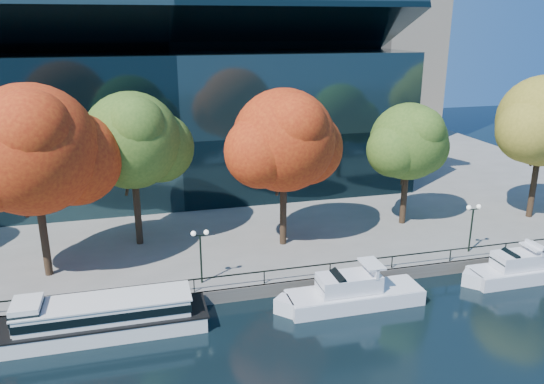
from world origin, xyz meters
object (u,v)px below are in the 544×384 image
object	(u,v)px
tree_1	(35,153)
lamp_1	(200,244)
tour_boat	(92,318)
tree_3	(286,143)
tree_2	(134,143)
cruiser_near	(349,293)
cruiser_far	(516,269)
lamp_2	(473,217)
tree_4	(410,143)

from	to	relation	value
tree_1	lamp_1	xyz separation A→B (m)	(10.63, -4.11, -6.30)
tour_boat	tree_3	bearing A→B (deg)	30.11
lamp_1	tree_2	bearing A→B (deg)	115.35
cruiser_near	cruiser_far	distance (m)	13.81
cruiser_near	lamp_2	xyz separation A→B (m)	(12.13, 4.04, 3.03)
tree_1	tree_3	size ratio (longest dim) A/B	1.08
tree_3	lamp_2	bearing A→B (deg)	-20.80
cruiser_far	tree_3	world-z (taller)	tree_3
tree_1	tree_3	xyz separation A→B (m)	(18.38, 1.24, -0.56)
tree_4	lamp_1	xyz separation A→B (m)	(-19.84, -7.30, -4.60)
tree_1	cruiser_near	bearing A→B (deg)	-21.86
cruiser_near	cruiser_far	bearing A→B (deg)	1.40
tree_1	tree_4	distance (m)	30.68
tree_2	lamp_2	bearing A→B (deg)	-18.12
tour_boat	tree_3	distance (m)	19.38
tree_2	lamp_2	xyz separation A→B (m)	(25.82, -8.45, -5.73)
tree_3	tree_4	xyz separation A→B (m)	(12.09, 1.95, -1.14)
tree_2	tree_1	bearing A→B (deg)	-146.78
cruiser_far	tree_2	world-z (taller)	tree_2
cruiser_far	lamp_1	bearing A→B (deg)	171.04
cruiser_far	lamp_1	world-z (taller)	lamp_1
tree_1	tree_3	distance (m)	18.43
tour_boat	tree_4	xyz separation A→B (m)	(27.15, 10.68, 7.39)
tour_boat	cruiser_near	world-z (taller)	cruiser_near
cruiser_far	tour_boat	bearing A→B (deg)	179.41
cruiser_near	tree_3	xyz separation A→B (m)	(-1.94, 9.39, 8.77)
tour_boat	tree_2	size ratio (longest dim) A/B	1.16
tree_4	lamp_1	world-z (taller)	tree_4
cruiser_near	lamp_1	xyz separation A→B (m)	(-9.69, 4.04, 3.03)
cruiser_near	tree_3	world-z (taller)	tree_3
tour_boat	lamp_2	world-z (taller)	lamp_2
cruiser_near	tree_3	size ratio (longest dim) A/B	0.81
lamp_1	lamp_2	world-z (taller)	same
cruiser_near	tree_2	size ratio (longest dim) A/B	0.83
tree_4	lamp_1	bearing A→B (deg)	-159.80
tour_boat	cruiser_far	bearing A→B (deg)	-0.59
tour_boat	cruiser_near	xyz separation A→B (m)	(17.00, -0.66, -0.24)
tour_boat	tree_1	xyz separation A→B (m)	(-3.32, 7.49, 9.09)
cruiser_far	tree_3	distance (m)	20.18
tour_boat	lamp_1	bearing A→B (deg)	24.84
tree_1	tree_3	bearing A→B (deg)	3.86
tree_2	lamp_1	size ratio (longest dim) A/B	3.17
tree_2	lamp_1	bearing A→B (deg)	-64.65
cruiser_near	cruiser_far	xyz separation A→B (m)	(13.80, 0.34, -0.03)
cruiser_far	tree_4	bearing A→B (deg)	108.38
tree_1	tree_4	size ratio (longest dim) A/B	1.26
tree_3	tree_4	world-z (taller)	tree_3
cruiser_far	tree_3	size ratio (longest dim) A/B	0.68
tree_3	tree_4	size ratio (longest dim) A/B	1.17
tree_2	tree_3	bearing A→B (deg)	-14.78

